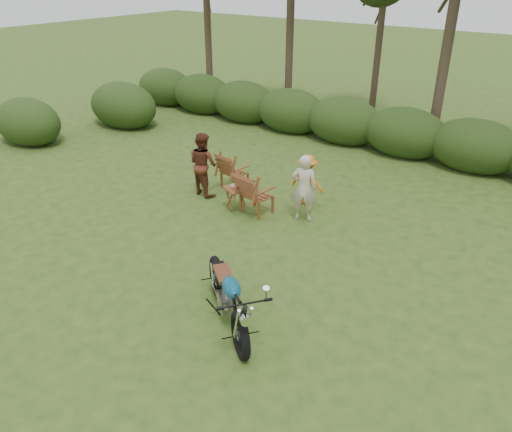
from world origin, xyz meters
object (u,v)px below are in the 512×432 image
Objects in this scene: adult_a at (302,219)px; adult_b at (205,193)px; lawn_chair_left at (235,187)px; cup at (233,186)px; child at (306,204)px; lawn_chair_right at (257,212)px; side_table at (236,199)px; motorcycle at (228,319)px.

adult_a is 2.71m from adult_b.
lawn_chair_left is 8.17× the size of cup.
lawn_chair_left is 0.77× the size of child.
adult_b reaches higher than lawn_chair_right.
cup is at bearing -142.43° from side_table.
adult_a is (-0.89, 3.71, 0.00)m from motorcycle.
lawn_chair_right is at bearing 18.52° from side_table.
cup is 1.83m from child.
side_table is 1.61m from adult_a.
adult_b is (-2.70, -0.27, 0.00)m from adult_a.
adult_b is 1.27× the size of child.
child is (-1.24, 4.42, 0.00)m from motorcycle.
motorcycle is at bearing -53.31° from side_table.
adult_b is at bearing 21.44° from child.
adult_b is at bearing 168.75° from side_table.
cup is at bearing 176.26° from adult_b.
motorcycle is 1.39× the size of adult_b.
lawn_chair_right is 1.25m from child.
child reaches higher than lawn_chair_right.
lawn_chair_left is at bearing 127.18° from cup.
lawn_chair_left is 1.31m from side_table.
lawn_chair_left is 0.83m from adult_b.
lawn_chair_right is 1.54m from lawn_chair_left.
adult_b reaches higher than side_table.
adult_a is (2.32, -0.48, 0.00)m from lawn_chair_left.
lawn_chair_left is at bearing 129.84° from side_table.
adult_b is (-1.20, 0.24, -0.27)m from side_table.
motorcycle reaches higher than lawn_chair_left.
cup is 1.32m from adult_b.
adult_b is (-1.68, 0.08, 0.00)m from lawn_chair_right.
child is (1.97, 0.23, 0.00)m from lawn_chair_left.
side_table is 0.36× the size of adult_a.
adult_a is (1.55, 0.54, -0.60)m from cup.
lawn_chair_right is 0.58m from side_table.
motorcycle is 3.97× the size of side_table.
child is (0.67, 1.05, 0.00)m from lawn_chair_right.
lawn_chair_right is at bearing 152.54° from lawn_chair_left.
side_table is at bearing -4.24° from adult_a.
cup is (0.77, -1.02, 0.60)m from lawn_chair_left.
lawn_chair_right is 0.67× the size of adult_a.
adult_b is (-1.15, 0.27, -0.60)m from cup.
adult_a is at bearing 173.21° from lawn_chair_left.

